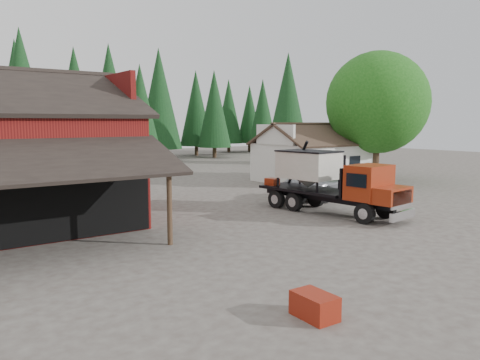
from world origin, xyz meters
TOP-DOWN VIEW (x-y plane):
  - ground at (0.00, 0.00)m, footprint 120.00×120.00m
  - farmhouse at (13.00, 13.00)m, footprint 8.60×6.42m
  - deciduous_tree at (17.01, 9.97)m, footprint 8.00×8.00m
  - conifer_backdrop at (0.00, 42.00)m, footprint 76.00×16.00m
  - near_pine_b at (6.00, 30.00)m, footprint 3.96×3.96m
  - near_pine_c at (22.00, 26.00)m, footprint 4.84×4.84m
  - near_pine_d at (-4.00, 34.00)m, footprint 5.28×5.28m
  - feed_truck at (4.00, 2.84)m, footprint 3.08×8.35m
  - silver_car at (8.00, 6.64)m, footprint 6.59×3.82m
  - equip_box at (-6.00, -6.00)m, footprint 0.75×1.13m

SIDE VIEW (x-z plane):
  - ground at x=0.00m, z-range 0.00..0.00m
  - conifer_backdrop at x=0.00m, z-range -8.00..8.00m
  - equip_box at x=-6.00m, z-range 0.00..0.60m
  - silver_car at x=8.00m, z-range 0.00..1.73m
  - farmhouse at x=13.00m, z-range -0.66..3.99m
  - feed_truck at x=4.00m, z-range -0.12..3.56m
  - near_pine_b at x=6.00m, z-range 0.69..11.09m
  - deciduous_tree at x=17.01m, z-range 0.81..11.01m
  - near_pine_c at x=22.00m, z-range 0.69..13.09m
  - near_pine_d at x=-4.00m, z-range 0.69..14.09m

